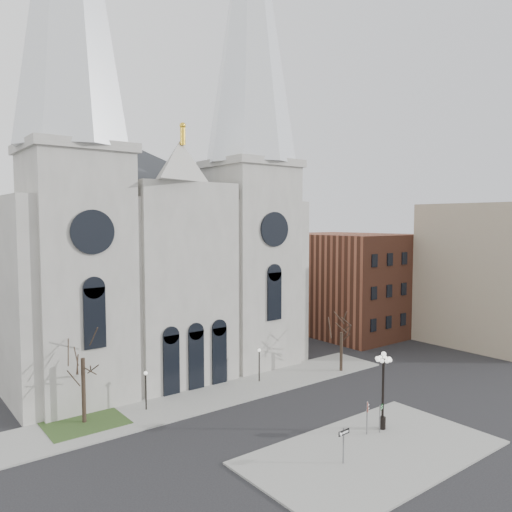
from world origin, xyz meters
TOP-DOWN VIEW (x-y plane):
  - ground at (0.00, 0.00)m, footprint 160.00×160.00m
  - sidewalk_near at (3.00, -5.00)m, footprint 18.00×10.00m
  - sidewalk_far at (0.00, 11.00)m, footprint 40.00×6.00m
  - grass_patch at (-11.00, 12.00)m, footprint 6.00×5.00m
  - cathedral at (0.00, 22.86)m, footprint 33.00×26.66m
  - bg_building_brick at (30.00, 22.00)m, footprint 14.00×18.00m
  - bg_building_tan at (38.00, 6.00)m, footprint 10.00×14.00m
  - tree_left at (-11.00, 12.00)m, footprint 3.20×3.20m
  - tree_right at (15.00, 9.00)m, footprint 3.20×3.20m
  - ped_lamp_left at (-6.00, 11.50)m, footprint 0.32×0.32m
  - ped_lamp_right at (6.00, 11.50)m, footprint 0.32×0.32m
  - stop_sign at (4.81, -2.96)m, footprint 0.85×0.37m
  - globe_lamp at (6.52, -3.02)m, footprint 1.69×1.69m
  - one_way_sign at (0.14, -4.90)m, footprint 1.03×0.10m
  - street_name_sign at (5.90, -3.30)m, footprint 0.62×0.29m

SIDE VIEW (x-z plane):
  - ground at x=0.00m, z-range 0.00..0.00m
  - sidewalk_near at x=3.00m, z-range 0.00..0.14m
  - sidewalk_far at x=0.00m, z-range 0.00..0.14m
  - grass_patch at x=-11.00m, z-range 0.00..0.18m
  - street_name_sign at x=5.90m, z-range 0.34..2.40m
  - one_way_sign at x=0.14m, z-range 0.54..2.89m
  - stop_sign at x=4.81m, z-range 0.67..3.19m
  - ped_lamp_left at x=-6.00m, z-range 0.70..3.96m
  - ped_lamp_right at x=6.00m, z-range 0.70..3.96m
  - globe_lamp at x=6.52m, z-range 0.90..6.86m
  - tree_right at x=15.00m, z-range 1.47..7.47m
  - tree_left at x=-11.00m, z-range 1.83..9.33m
  - bg_building_brick at x=30.00m, z-range 0.00..14.00m
  - bg_building_tan at x=38.00m, z-range 0.00..18.00m
  - cathedral at x=0.00m, z-range -8.52..45.48m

